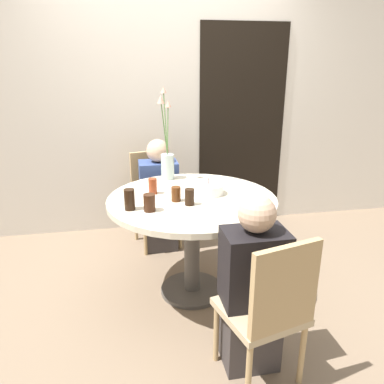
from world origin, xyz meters
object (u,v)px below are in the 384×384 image
drink_glass_0 (149,203)px  drink_glass_3 (190,197)px  flower_vase (167,155)px  person_guest (252,290)px  side_plate (235,212)px  chair_near_front (270,306)px  chair_left_flank (154,194)px  birthday_cake (209,189)px  drink_glass_1 (176,194)px  person_woman (159,199)px  drink_glass_2 (153,186)px  drink_glass_4 (129,200)px

drink_glass_0 → drink_glass_3: drink_glass_0 is taller
flower_vase → person_guest: 1.38m
flower_vase → side_plate: (0.33, -0.82, -0.20)m
chair_near_front → flower_vase: bearing=-90.4°
chair_left_flank → birthday_cake: birthday_cake is taller
drink_glass_0 → drink_glass_1: bearing=37.6°
chair_left_flank → drink_glass_0: size_ratio=7.87×
side_plate → person_woman: 1.20m
side_plate → drink_glass_3: bearing=142.5°
side_plate → drink_glass_3: 0.33m
chair_near_front → drink_glass_0: 0.97m
chair_near_front → side_plate: bearing=-102.1°
flower_vase → person_guest: bearing=-76.1°
drink_glass_2 → person_woman: size_ratio=0.11×
drink_glass_0 → chair_near_front: bearing=-52.7°
drink_glass_1 → drink_glass_3: bearing=-49.0°
flower_vase → drink_glass_4: bearing=-116.9°
flower_vase → person_guest: flower_vase is taller
person_guest → chair_near_front: bearing=-75.7°
birthday_cake → person_guest: 0.88m
chair_left_flank → drink_glass_3: same height
side_plate → drink_glass_2: 0.67m
birthday_cake → flower_vase: bearing=119.9°
drink_glass_0 → drink_glass_3: bearing=12.4°
side_plate → drink_glass_3: size_ratio=1.83×
drink_glass_2 → flower_vase: bearing=67.1°
birthday_cake → drink_glass_2: (-0.40, 0.08, 0.02)m
side_plate → drink_glass_2: (-0.48, 0.47, 0.05)m
side_plate → person_woman: (-0.37, 1.11, -0.29)m
drink_glass_0 → person_woman: (0.15, 0.97, -0.34)m
chair_near_front → drink_glass_0: drink_glass_0 is taller
drink_glass_0 → side_plate: bearing=-14.5°
chair_left_flank → side_plate: chair_left_flank is taller
person_woman → flower_vase: bearing=-80.7°
birthday_cake → person_woman: person_woman is taller
side_plate → drink_glass_4: drink_glass_4 is taller
birthday_cake → person_woman: bearing=112.3°
chair_left_flank → drink_glass_3: bearing=-93.8°
person_guest → drink_glass_2: bearing=117.1°
drink_glass_4 → person_guest: bearing=-44.1°
chair_near_front → person_guest: 0.16m
chair_left_flank → chair_near_front: same height
chair_near_front → drink_glass_3: bearing=-84.7°
flower_vase → person_woman: size_ratio=0.69×
chair_left_flank → drink_glass_1: size_ratio=8.72×
drink_glass_3 → birthday_cake: bearing=47.9°
drink_glass_4 → drink_glass_2: bearing=58.5°
flower_vase → person_guest: (0.31, -1.25, -0.48)m
chair_near_front → side_plate: size_ratio=4.35×
side_plate → person_guest: person_guest is taller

